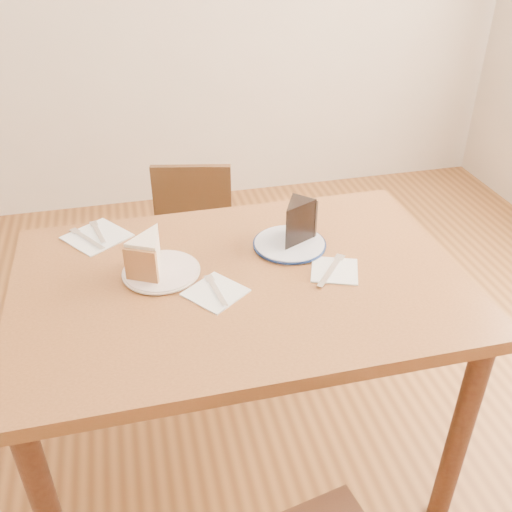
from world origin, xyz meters
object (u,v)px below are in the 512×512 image
object	(u,v)px
plate_navy	(289,244)
chocolate_cake	(295,225)
table	(240,306)
carrot_cake	(151,253)
chair_far	(193,254)
plate_cream	(161,272)

from	to	relation	value
plate_navy	chocolate_cake	distance (m)	0.06
table	chocolate_cake	xyz separation A→B (m)	(0.19, 0.12, 0.17)
carrot_cake	chocolate_cake	bearing A→B (deg)	32.51
chair_far	plate_navy	size ratio (longest dim) A/B	3.62
table	plate_cream	bearing A→B (deg)	161.39
table	chair_far	xyz separation A→B (m)	(-0.05, 0.68, -0.24)
chair_far	carrot_cake	bearing A→B (deg)	85.58
plate_cream	chocolate_cake	distance (m)	0.40
chair_far	chocolate_cake	world-z (taller)	chocolate_cake
plate_cream	chocolate_cake	size ratio (longest dim) A/B	1.78
plate_cream	carrot_cake	bearing A→B (deg)	138.58
plate_navy	carrot_cake	world-z (taller)	carrot_cake
table	chocolate_cake	world-z (taller)	chocolate_cake
chair_far	plate_navy	bearing A→B (deg)	124.09
table	chocolate_cake	bearing A→B (deg)	33.03
table	plate_cream	world-z (taller)	plate_cream
chair_far	plate_navy	xyz separation A→B (m)	(0.22, -0.55, 0.35)
plate_cream	plate_navy	bearing A→B (deg)	8.12
plate_cream	plate_navy	size ratio (longest dim) A/B	0.99
table	plate_navy	xyz separation A→B (m)	(0.17, 0.12, 0.10)
table	plate_navy	world-z (taller)	plate_navy
plate_navy	chocolate_cake	size ratio (longest dim) A/B	1.80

